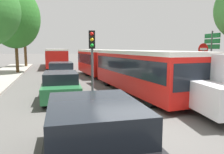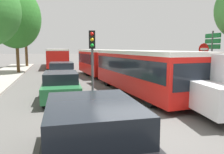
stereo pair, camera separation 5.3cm
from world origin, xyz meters
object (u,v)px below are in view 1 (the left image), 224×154
Objects in this scene: tree_left_distant at (24,30)px; tree_left_far at (15,19)px; no_entry_sign at (203,59)px; queued_car_white at (61,72)px; articulated_bus at (118,64)px; city_bus_rear at (56,57)px; traffic_light at (92,49)px; direction_sign_post at (212,47)px; queued_car_black at (94,138)px; queued_car_green at (61,86)px.

tree_left_far is at bearing -89.85° from tree_left_distant.
tree_left_distant reaches higher than no_entry_sign.
queued_car_white is 0.64× the size of tree_left_distant.
city_bus_rear reaches higher than articulated_bus.
tree_left_distant is (-7.77, 16.30, 3.45)m from articulated_bus.
no_entry_sign is (6.96, 0.41, -0.62)m from traffic_light.
traffic_light is 7.78m from direction_sign_post.
articulated_bus is 3.74× the size of queued_car_white.
city_bus_rear is 26.33m from queued_car_black.
city_bus_rear is 20.87m from direction_sign_post.
no_entry_sign reaches higher than articulated_bus.
queued_car_white is 1.28× the size of traffic_light.
city_bus_rear reaches higher than queued_car_white.
tree_left_distant is at bearing -148.23° from no_entry_sign.
city_bus_rear is (-3.95, 15.56, 0.02)m from articulated_bus.
direction_sign_post reaches higher than articulated_bus.
articulated_bus is at bearing -29.04° from direction_sign_post.
tree_left_distant is (-3.95, 27.06, 4.06)m from queued_car_black.
queued_car_white is 15.56m from tree_left_distant.
queued_car_white is at bearing -154.46° from traffic_light.
tree_left_distant is at bearing -159.04° from articulated_bus.
tree_left_distant is (-12.97, 19.46, 2.26)m from direction_sign_post.
queued_car_green is (-4.15, -4.05, -0.68)m from articulated_bus.
no_entry_sign is 0.78× the size of direction_sign_post.
tree_left_far is (-3.93, 19.34, 4.53)m from queued_car_black.
queued_car_green is 1.19× the size of traffic_light.
queued_car_green is (-0.33, 6.71, -0.06)m from queued_car_black.
queued_car_black is at bearing -81.70° from tree_left_distant.
direction_sign_post is (9.07, -4.95, 1.81)m from queued_car_white.
queued_car_green is at bearing -79.93° from tree_left_distant.
queued_car_green is 1.43× the size of no_entry_sign.
queued_car_black is at bearing -177.82° from queued_car_white.
city_bus_rear is 19.44m from traffic_light.
tree_left_far is (-5.20, 12.37, 2.80)m from traffic_light.
tree_left_far is at bearing 13.47° from queued_car_black.
tree_left_far is at bearing 17.87° from queued_car_green.
no_entry_sign is 0.34× the size of tree_left_far.
no_entry_sign reaches higher than city_bus_rear.
queued_car_black reaches higher than queued_car_green.
direction_sign_post is at bearing -56.30° from tree_left_distant.
queued_car_black is at bearing -48.14° from no_entry_sign.
queued_car_black is 20.25m from tree_left_far.
articulated_bus is 11.43m from queued_car_black.
queued_car_black is 1.09× the size of queued_car_green.
queued_car_white is at bearing -122.04° from no_entry_sign.
direction_sign_post reaches higher than city_bus_rear.
direction_sign_post is 0.53× the size of tree_left_distant.
traffic_light is at bearing -86.63° from no_entry_sign.
queued_car_white is 1.54× the size of no_entry_sign.
queued_car_green is at bearing 7.65° from direction_sign_post.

